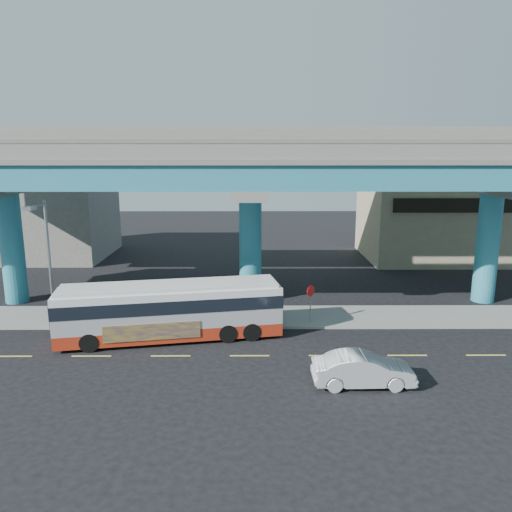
{
  "coord_description": "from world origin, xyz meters",
  "views": [
    {
      "loc": [
        0.19,
        -23.9,
        10.24
      ],
      "look_at": [
        0.35,
        4.0,
        4.25
      ],
      "focal_mm": 35.0,
      "sensor_mm": 36.0,
      "label": 1
    }
  ],
  "objects_px": {
    "sedan": "(363,370)",
    "street_lamp": "(44,246)",
    "parked_car": "(86,305)",
    "stop_sign": "(311,296)",
    "transit_bus": "(171,309)"
  },
  "relations": [
    {
      "from": "stop_sign",
      "to": "sedan",
      "type": "bearing_deg",
      "value": -101.7
    },
    {
      "from": "transit_bus",
      "to": "sedan",
      "type": "xyz_separation_m",
      "value": [
        9.34,
        -5.66,
        -0.96
      ]
    },
    {
      "from": "transit_bus",
      "to": "street_lamp",
      "type": "bearing_deg",
      "value": 159.26
    },
    {
      "from": "stop_sign",
      "to": "parked_car",
      "type": "bearing_deg",
      "value": 151.7
    },
    {
      "from": "transit_bus",
      "to": "street_lamp",
      "type": "xyz_separation_m",
      "value": [
        -7.17,
        1.33,
        3.24
      ]
    },
    {
      "from": "sedan",
      "to": "street_lamp",
      "type": "distance_m",
      "value": 18.41
    },
    {
      "from": "transit_bus",
      "to": "stop_sign",
      "type": "xyz_separation_m",
      "value": [
        7.88,
        2.05,
        0.1
      ]
    },
    {
      "from": "street_lamp",
      "to": "sedan",
      "type": "bearing_deg",
      "value": -22.94
    },
    {
      "from": "sedan",
      "to": "stop_sign",
      "type": "height_order",
      "value": "stop_sign"
    },
    {
      "from": "parked_car",
      "to": "street_lamp",
      "type": "xyz_separation_m",
      "value": [
        -1.37,
        -2.13,
        4.11
      ]
    },
    {
      "from": "parked_car",
      "to": "street_lamp",
      "type": "bearing_deg",
      "value": 167.24
    },
    {
      "from": "transit_bus",
      "to": "parked_car",
      "type": "relative_size",
      "value": 2.88
    },
    {
      "from": "parked_car",
      "to": "stop_sign",
      "type": "bearing_deg",
      "value": -75.97
    },
    {
      "from": "sedan",
      "to": "parked_car",
      "type": "relative_size",
      "value": 1.05
    },
    {
      "from": "street_lamp",
      "to": "stop_sign",
      "type": "height_order",
      "value": "street_lamp"
    }
  ]
}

